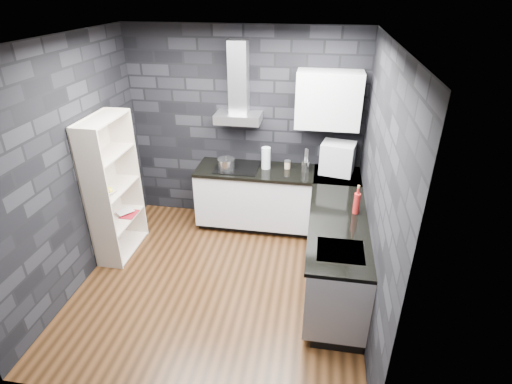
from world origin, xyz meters
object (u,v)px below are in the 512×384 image
(red_bottle, at_px, (357,203))
(fruit_bowl, at_px, (107,191))
(storage_jar, at_px, (287,165))
(utensil_crock, at_px, (305,166))
(bookshelf, at_px, (113,189))
(glass_vase, at_px, (266,158))
(pot, at_px, (226,164))
(appliance_garage, at_px, (338,158))

(red_bottle, distance_m, fruit_bowl, 2.90)
(fruit_bowl, bearing_deg, storage_jar, 28.12)
(utensil_crock, bearing_deg, bookshelf, -158.29)
(glass_vase, relative_size, red_bottle, 1.25)
(pot, bearing_deg, storage_jar, 12.43)
(utensil_crock, relative_size, fruit_bowl, 0.62)
(red_bottle, relative_size, bookshelf, 0.13)
(appliance_garage, bearing_deg, red_bottle, -67.25)
(appliance_garage, bearing_deg, glass_vase, -170.53)
(utensil_crock, bearing_deg, glass_vase, 179.81)
(red_bottle, height_order, fruit_bowl, red_bottle)
(fruit_bowl, bearing_deg, bookshelf, 90.00)
(utensil_crock, relative_size, appliance_garage, 0.34)
(appliance_garage, xyz_separation_m, red_bottle, (0.20, -0.99, -0.11))
(storage_jar, bearing_deg, fruit_bowl, -151.88)
(glass_vase, height_order, storage_jar, glass_vase)
(storage_jar, bearing_deg, glass_vase, -171.77)
(pot, distance_m, glass_vase, 0.54)
(appliance_garage, height_order, fruit_bowl, appliance_garage)
(pot, xyz_separation_m, bookshelf, (-1.24, -0.78, -0.08))
(pot, relative_size, storage_jar, 2.27)
(pot, xyz_separation_m, glass_vase, (0.52, 0.14, 0.07))
(pot, height_order, utensil_crock, pot)
(glass_vase, xyz_separation_m, appliance_garage, (0.94, -0.03, 0.08))
(fruit_bowl, bearing_deg, glass_vase, 30.89)
(bookshelf, bearing_deg, pot, 41.75)
(utensil_crock, bearing_deg, appliance_garage, -4.20)
(pot, relative_size, bookshelf, 0.12)
(pot, height_order, bookshelf, bookshelf)
(storage_jar, relative_size, appliance_garage, 0.24)
(storage_jar, bearing_deg, utensil_crock, -9.99)
(pot, relative_size, fruit_bowl, 0.97)
(storage_jar, xyz_separation_m, fruit_bowl, (-2.04, -1.09, -0.01))
(glass_vase, bearing_deg, appliance_garage, -1.92)
(glass_vase, bearing_deg, storage_jar, 8.23)
(storage_jar, height_order, bookshelf, bookshelf)
(red_bottle, bearing_deg, bookshelf, 177.95)
(utensil_crock, height_order, bookshelf, bookshelf)
(red_bottle, height_order, bookshelf, bookshelf)
(glass_vase, xyz_separation_m, utensil_crock, (0.53, -0.00, -0.08))
(pot, height_order, glass_vase, glass_vase)
(pot, distance_m, utensil_crock, 1.06)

